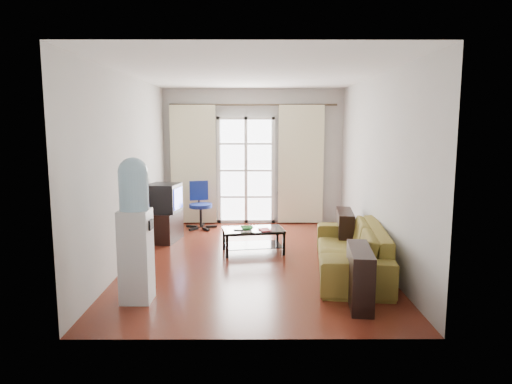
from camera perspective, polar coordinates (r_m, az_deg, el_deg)
floor at (r=6.90m, az=-0.36°, el=-8.33°), size 5.20×5.20×0.00m
ceiling at (r=6.65m, az=-0.38°, el=14.55°), size 5.20×5.20×0.00m
wall_back at (r=9.23m, az=-0.33°, el=4.43°), size 3.60×0.02×2.70m
wall_front at (r=4.06m, az=-0.47°, el=-0.60°), size 3.60×0.02×2.70m
wall_left at (r=6.89m, az=-15.54°, el=2.78°), size 0.02×5.20×2.70m
wall_right at (r=6.88m, az=14.82°, el=2.80°), size 0.02×5.20×2.70m
french_door at (r=9.20m, az=-1.26°, el=2.70°), size 1.16×0.06×2.15m
curtain_rod at (r=9.12m, az=-0.34°, el=10.86°), size 3.30×0.04×0.04m
curtain_left at (r=9.21m, az=-7.83°, el=3.40°), size 0.90×0.07×2.35m
curtain_right at (r=9.17m, az=5.63°, el=3.42°), size 0.90×0.07×2.35m
radiator at (r=9.29m, az=4.62°, el=-1.91°), size 0.64×0.12×0.64m
sofa at (r=6.34m, az=11.76°, el=-7.01°), size 2.41×1.38×0.64m
coffee_table at (r=7.17m, az=-0.35°, el=-5.68°), size 1.01×0.68×0.38m
bowl at (r=7.06m, az=-1.14°, el=-4.56°), size 0.28×0.28×0.05m
book at (r=6.99m, az=0.50°, el=-4.81°), size 0.29×0.31×0.02m
remote at (r=7.03m, az=-2.20°, el=-4.77°), size 0.15×0.07×0.02m
tv_stand at (r=8.04m, az=-11.42°, el=-4.21°), size 0.58×0.76×0.51m
crt_tv at (r=7.93m, az=-11.55°, el=-0.73°), size 0.60×0.60×0.49m
task_chair at (r=8.88m, az=-6.94°, el=-2.84°), size 0.76×0.76×0.91m
water_cooler at (r=5.26m, az=-14.88°, el=-4.29°), size 0.36×0.34×1.64m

